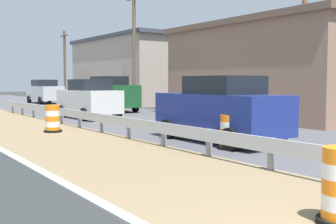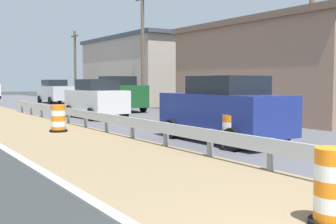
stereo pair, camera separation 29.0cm
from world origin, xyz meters
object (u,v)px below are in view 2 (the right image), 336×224
object	(u,v)px
traffic_barrel_mid	(58,120)
car_lead_near_lane	(96,99)
traffic_barrel_close	(232,134)
car_trailing_far_lane	(224,109)
traffic_barrel_nearest	(334,191)
utility_pole_near	(312,19)
car_trailing_near_lane	(55,91)
utility_pole_mid	(143,48)
utility_pole_far	(75,64)
car_mid_far_lane	(118,94)

from	to	relation	value
traffic_barrel_mid	car_lead_near_lane	xyz separation A→B (m)	(3.60, 4.75, 0.54)
traffic_barrel_close	car_trailing_far_lane	size ratio (longest dim) A/B	0.21
car_trailing_far_lane	traffic_barrel_nearest	bearing A→B (deg)	150.79
traffic_barrel_close	utility_pole_near	bearing A→B (deg)	23.62
car_trailing_near_lane	utility_pole_mid	size ratio (longest dim) A/B	0.57
car_lead_near_lane	utility_pole_mid	bearing A→B (deg)	-47.69
traffic_barrel_close	utility_pole_far	bearing A→B (deg)	76.49
car_mid_far_lane	utility_pole_far	size ratio (longest dim) A/B	0.68
utility_pole_far	traffic_barrel_mid	bearing A→B (deg)	-112.05
traffic_barrel_close	car_mid_far_lane	bearing A→B (deg)	74.90
utility_pole_mid	car_trailing_far_lane	bearing A→B (deg)	-111.39
traffic_barrel_nearest	utility_pole_mid	size ratio (longest dim) A/B	0.13
car_lead_near_lane	car_trailing_far_lane	distance (m)	10.22
car_lead_near_lane	car_trailing_far_lane	bearing A→B (deg)	177.15
car_trailing_near_lane	car_mid_far_lane	xyz separation A→B (m)	(0.23, -11.95, 0.09)
car_trailing_far_lane	utility_pole_far	world-z (taller)	utility_pole_far
traffic_barrel_close	utility_pole_far	xyz separation A→B (m)	(7.93, 33.02, 3.24)
car_trailing_near_lane	traffic_barrel_mid	bearing A→B (deg)	-17.60
car_mid_far_lane	utility_pole_mid	distance (m)	4.75
car_lead_near_lane	utility_pole_mid	world-z (taller)	utility_pole_mid
traffic_barrel_nearest	car_trailing_far_lane	distance (m)	7.77
car_mid_far_lane	utility_pole_far	bearing A→B (deg)	170.05
car_trailing_near_lane	traffic_barrel_nearest	bearing A→B (deg)	-11.91
traffic_barrel_mid	car_trailing_near_lane	distance (m)	21.87
traffic_barrel_nearest	car_lead_near_lane	world-z (taller)	car_lead_near_lane
car_lead_near_lane	car_trailing_far_lane	xyz separation A→B (m)	(-0.15, -10.22, 0.03)
traffic_barrel_mid	utility_pole_near	xyz separation A→B (m)	(10.02, -3.52, 4.13)
car_lead_near_lane	car_trailing_near_lane	world-z (taller)	car_trailing_near_lane
car_mid_far_lane	traffic_barrel_close	bearing A→B (deg)	-12.97
car_trailing_far_lane	utility_pole_mid	size ratio (longest dim) A/B	0.56
traffic_barrel_mid	car_lead_near_lane	distance (m)	5.99
car_trailing_far_lane	utility_pole_far	xyz separation A→B (m)	(7.20, 31.78, 2.64)
traffic_barrel_nearest	car_mid_far_lane	xyz separation A→B (m)	(7.33, 21.05, 0.65)
traffic_barrel_mid	car_mid_far_lane	size ratio (longest dim) A/B	0.21
traffic_barrel_nearest	utility_pole_far	size ratio (longest dim) A/B	0.15
traffic_barrel_close	utility_pole_near	world-z (taller)	utility_pole_near
traffic_barrel_nearest	utility_pole_near	xyz separation A→B (m)	(10.42, 8.67, 4.13)
car_trailing_far_lane	utility_pole_near	world-z (taller)	utility_pole_near
traffic_barrel_nearest	utility_pole_near	size ratio (longest dim) A/B	0.12
car_mid_far_lane	utility_pole_far	world-z (taller)	utility_pole_far
traffic_barrel_nearest	car_trailing_near_lane	xyz separation A→B (m)	(7.11, 32.99, 0.56)
car_mid_far_lane	utility_pole_far	distance (m)	18.03
traffic_barrel_mid	utility_pole_far	world-z (taller)	utility_pole_far
traffic_barrel_nearest	traffic_barrel_mid	xyz separation A→B (m)	(0.41, 12.18, -0.01)
traffic_barrel_mid	car_trailing_far_lane	distance (m)	6.49
car_trailing_near_lane	car_trailing_far_lane	bearing A→B (deg)	-6.79
traffic_barrel_mid	car_trailing_far_lane	size ratio (longest dim) A/B	0.22
traffic_barrel_close	traffic_barrel_mid	xyz separation A→B (m)	(-2.73, 6.70, 0.03)
traffic_barrel_mid	car_mid_far_lane	distance (m)	11.27
car_mid_far_lane	utility_pole_mid	bearing A→B (deg)	126.35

